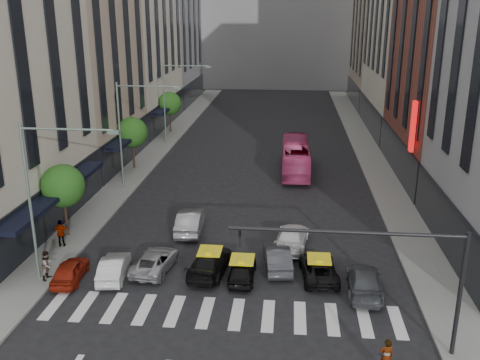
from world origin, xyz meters
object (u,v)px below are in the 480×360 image
(streetlamp_far, at_px, (172,93))
(pedestrian_near, at_px, (47,265))
(pedestrian_far, at_px, (61,233))
(streetlamp_near, at_px, (44,182))
(streetlamp_mid, at_px, (130,122))
(car_white_front, at_px, (114,267))
(taxi_left, at_px, (210,262))
(car_red, at_px, (70,271))
(bus, at_px, (296,157))
(taxi_center, at_px, (242,270))

(streetlamp_far, relative_size, pedestrian_near, 5.30)
(pedestrian_near, distance_m, pedestrian_far, 4.39)
(streetlamp_near, bearing_deg, streetlamp_mid, 90.00)
(car_white_front, xyz_separation_m, taxi_left, (5.42, 1.09, 0.05))
(car_red, relative_size, pedestrian_far, 2.00)
(streetlamp_mid, bearing_deg, bus, 26.31)
(streetlamp_mid, height_order, taxi_left, streetlamp_mid)
(taxi_left, relative_size, taxi_center, 1.30)
(taxi_center, bearing_deg, streetlamp_near, 6.53)
(streetlamp_mid, xyz_separation_m, taxi_center, (10.59, -14.84, -5.28))
(taxi_center, bearing_deg, car_red, 6.35)
(streetlamp_mid, distance_m, pedestrian_near, 16.80)
(streetlamp_near, xyz_separation_m, streetlamp_far, (0.00, 32.00, 0.00))
(streetlamp_mid, distance_m, car_white_front, 16.49)
(car_white_front, bearing_deg, pedestrian_near, 5.10)
(streetlamp_near, bearing_deg, taxi_center, 6.26)
(taxi_left, xyz_separation_m, pedestrian_near, (-9.00, -1.86, 0.31))
(car_red, distance_m, bus, 26.03)
(pedestrian_near, bearing_deg, streetlamp_mid, 6.93)
(taxi_left, xyz_separation_m, taxi_center, (1.95, -0.64, -0.07))
(streetlamp_far, relative_size, car_white_front, 2.32)
(taxi_left, distance_m, bus, 21.56)
(streetlamp_far, xyz_separation_m, taxi_center, (10.59, -30.84, -5.28))
(car_red, xyz_separation_m, car_white_front, (2.38, 0.59, 0.03))
(car_white_front, xyz_separation_m, taxi_center, (7.37, 0.45, -0.02))
(streetlamp_mid, relative_size, bus, 0.86)
(car_red, relative_size, taxi_left, 0.76)
(streetlamp_far, height_order, pedestrian_near, streetlamp_far)
(bus, bearing_deg, pedestrian_far, 50.38)
(taxi_left, bearing_deg, car_red, 19.10)
(taxi_center, bearing_deg, car_white_front, 3.77)
(car_red, bearing_deg, streetlamp_near, 3.43)
(taxi_left, xyz_separation_m, pedestrian_far, (-10.03, 2.41, 0.36))
(car_red, height_order, pedestrian_far, pedestrian_far)
(streetlamp_far, relative_size, car_red, 2.51)
(streetlamp_near, relative_size, taxi_left, 1.90)
(streetlamp_near, height_order, car_white_front, streetlamp_near)
(streetlamp_near, bearing_deg, streetlamp_far, 90.00)
(streetlamp_mid, bearing_deg, streetlamp_far, 90.00)
(car_white_front, xyz_separation_m, pedestrian_near, (-3.58, -0.77, 0.36))
(taxi_left, bearing_deg, streetlamp_far, -67.09)
(streetlamp_far, distance_m, car_red, 32.32)
(car_red, height_order, pedestrian_near, pedestrian_near)
(car_white_front, bearing_deg, streetlamp_mid, -85.18)
(taxi_center, distance_m, pedestrian_near, 11.02)
(pedestrian_far, bearing_deg, taxi_left, 157.31)
(car_white_front, bearing_deg, pedestrian_far, -44.31)
(taxi_left, height_order, pedestrian_near, pedestrian_near)
(streetlamp_mid, distance_m, pedestrian_far, 12.83)
(bus, height_order, pedestrian_far, bus)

